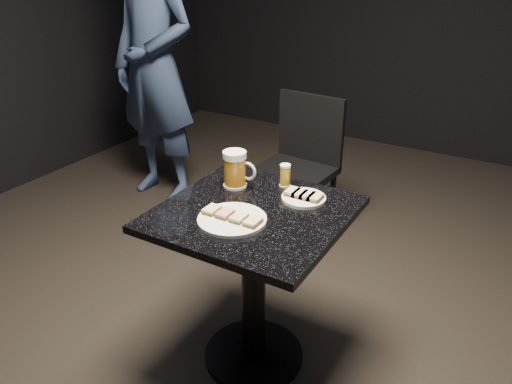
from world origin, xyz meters
TOP-DOWN VIEW (x-y plane):
  - floor at (0.00, 0.00)m, footprint 6.00×6.00m
  - plate_large at (-0.02, -0.12)m, footprint 0.26×0.26m
  - plate_small at (0.13, 0.18)m, footprint 0.18×0.18m
  - patron at (-1.44, 1.12)m, footprint 0.72×0.51m
  - table at (0.00, 0.00)m, footprint 0.70×0.70m
  - beer_mug at (-0.18, 0.15)m, footprint 0.14×0.10m
  - beer_tumbler at (0.00, 0.26)m, footprint 0.05×0.05m
  - chair at (-0.32, 1.08)m, footprint 0.47×0.47m
  - canapes_on_plate_large at (-0.02, -0.12)m, footprint 0.23×0.07m
  - canapes_on_plate_small at (0.13, 0.18)m, footprint 0.15×0.07m

SIDE VIEW (x-z plane):
  - floor at x=0.00m, z-range 0.00..0.00m
  - chair at x=-0.32m, z-range 0.06..0.95m
  - table at x=0.00m, z-range 0.13..0.88m
  - plate_large at x=-0.02m, z-range 0.75..0.76m
  - plate_small at x=0.13m, z-range 0.75..0.76m
  - canapes_on_plate_large at x=-0.02m, z-range 0.76..0.78m
  - canapes_on_plate_small at x=0.13m, z-range 0.76..0.78m
  - beer_tumbler at x=0.00m, z-range 0.75..0.85m
  - beer_mug at x=-0.18m, z-range 0.75..0.91m
  - patron at x=-1.44m, z-range 0.00..1.89m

